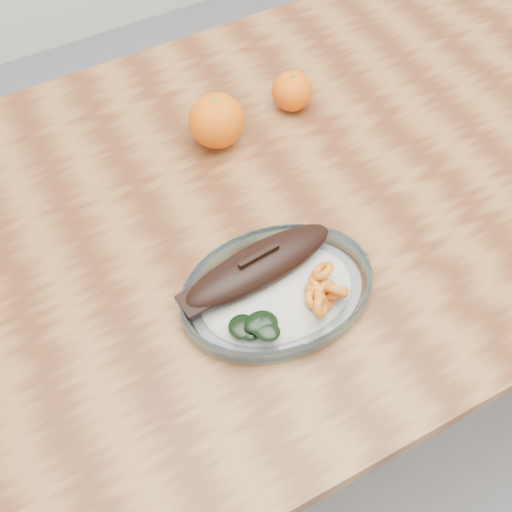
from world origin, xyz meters
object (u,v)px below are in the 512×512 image
dining_table (291,226)px  orange_left (217,121)px  plated_meal (277,289)px  orange_right (292,91)px

dining_table → orange_left: bearing=113.0°
plated_meal → orange_right: (0.20, 0.31, 0.01)m
orange_left → plated_meal: bearing=-100.9°
plated_meal → orange_right: bearing=63.3°
plated_meal → orange_left: (0.06, 0.29, 0.02)m
dining_table → plated_meal: 0.23m
dining_table → plated_meal: bearing=-127.0°
dining_table → plated_meal: (-0.12, -0.15, 0.12)m
dining_table → orange_left: orange_left is taller
orange_left → orange_right: 0.14m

